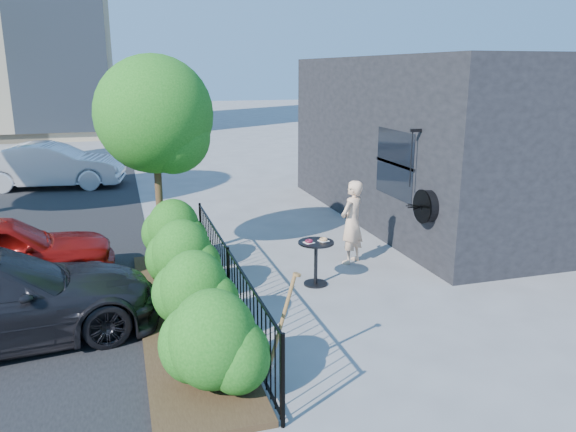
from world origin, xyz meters
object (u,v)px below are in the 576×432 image
object	(u,v)px
woman	(352,222)
car_silver	(52,166)
cafe_table	(316,255)
patio_tree	(158,122)
shovel	(279,332)

from	to	relation	value
woman	car_silver	bearing A→B (deg)	-91.04
woman	cafe_table	bearing A→B (deg)	5.70
patio_tree	woman	distance (m)	4.14
cafe_table	shovel	world-z (taller)	shovel
patio_tree	cafe_table	distance (m)	3.84
patio_tree	car_silver	xyz separation A→B (m)	(-2.85, 8.38, -2.04)
cafe_table	shovel	bearing A→B (deg)	-117.72
car_silver	cafe_table	bearing A→B (deg)	-145.01
cafe_table	patio_tree	bearing A→B (deg)	141.00
cafe_table	shovel	distance (m)	3.14
shovel	car_silver	xyz separation A→B (m)	(-3.83, 13.13, 0.12)
woman	car_silver	size ratio (longest dim) A/B	0.38
car_silver	shovel	bearing A→B (deg)	-155.82
woman	car_silver	world-z (taller)	woman
shovel	car_silver	size ratio (longest dim) A/B	0.31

